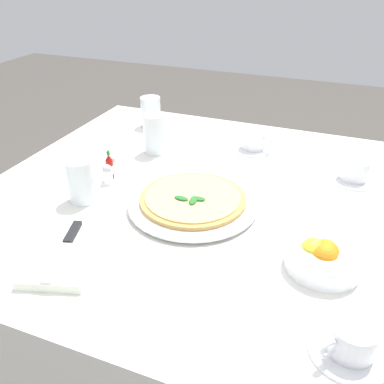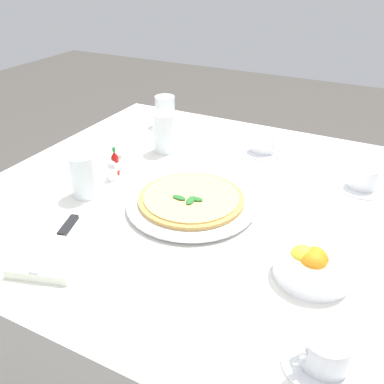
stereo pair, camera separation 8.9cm
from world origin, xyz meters
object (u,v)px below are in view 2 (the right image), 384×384
(coffee_cup_back_corner, at_px, (325,352))
(water_glass_near_right, at_px, (164,135))
(coffee_cup_far_right, at_px, (264,144))
(salt_shaker, at_px, (112,171))
(pepper_shaker, at_px, (118,162))
(citrus_bowl, at_px, (312,264))
(water_glass_right_edge, at_px, (84,177))
(napkin_folded, at_px, (60,244))
(pizza_plate, at_px, (191,203))
(coffee_cup_center_back, at_px, (363,179))
(dinner_knife, at_px, (58,239))
(water_glass_left_edge, at_px, (165,113))
(pizza, at_px, (191,198))
(hot_sauce_bottle, at_px, (115,164))

(coffee_cup_back_corner, relative_size, water_glass_near_right, 1.06)
(coffee_cup_far_right, distance_m, salt_shaker, 0.47)
(pepper_shaker, bearing_deg, citrus_bowl, 71.47)
(water_glass_right_edge, relative_size, napkin_folded, 0.45)
(pizza_plate, xyz_separation_m, water_glass_right_edge, (0.07, -0.27, 0.04))
(pizza_plate, xyz_separation_m, citrus_bowl, (0.12, 0.32, 0.02))
(salt_shaker, xyz_separation_m, pepper_shaker, (-0.06, -0.02, 0.00))
(napkin_folded, bearing_deg, water_glass_right_edge, -171.89)
(coffee_cup_center_back, distance_m, dinner_knife, 0.78)
(coffee_cup_back_corner, distance_m, citrus_bowl, 0.20)
(dinner_knife, xyz_separation_m, citrus_bowl, (-0.16, 0.49, 0.00))
(water_glass_left_edge, relative_size, pepper_shaker, 1.86)
(coffee_cup_far_right, bearing_deg, pepper_shaker, -47.44)
(coffee_cup_center_back, bearing_deg, salt_shaker, -66.80)
(pizza_plate, bearing_deg, citrus_bowl, 69.97)
(pizza, xyz_separation_m, coffee_cup_center_back, (-0.29, 0.36, 0.00))
(pizza_plate, xyz_separation_m, water_glass_near_right, (-0.26, -0.23, 0.04))
(dinner_knife, relative_size, pepper_shaker, 3.41)
(pizza_plate, relative_size, water_glass_right_edge, 2.86)
(water_glass_left_edge, distance_m, citrus_bowl, 0.87)
(water_glass_left_edge, bearing_deg, coffee_cup_center_back, 76.91)
(coffee_cup_back_corner, height_order, dinner_knife, coffee_cup_back_corner)
(pizza_plate, xyz_separation_m, pepper_shaker, (-0.08, -0.28, 0.01))
(pepper_shaker, bearing_deg, water_glass_right_edge, 2.89)
(napkin_folded, bearing_deg, coffee_cup_center_back, 119.41)
(pizza_plate, relative_size, hot_sauce_bottle, 3.84)
(napkin_folded, relative_size, pepper_shaker, 4.42)
(coffee_cup_back_corner, height_order, citrus_bowl, citrus_bowl)
(pepper_shaker, bearing_deg, coffee_cup_center_back, 108.10)
(water_glass_right_edge, height_order, dinner_knife, water_glass_right_edge)
(coffee_cup_far_right, distance_m, coffee_cup_center_back, 0.32)
(water_glass_left_edge, bearing_deg, coffee_cup_back_corner, 43.51)
(dinner_knife, distance_m, pepper_shaker, 0.37)
(coffee_cup_center_back, distance_m, water_glass_left_edge, 0.71)
(pizza_plate, relative_size, salt_shaker, 5.66)
(napkin_folded, relative_size, dinner_knife, 1.30)
(citrus_bowl, bearing_deg, water_glass_near_right, -124.28)
(dinner_knife, distance_m, citrus_bowl, 0.52)
(water_glass_near_right, xyz_separation_m, dinner_knife, (0.53, 0.05, -0.03))
(coffee_cup_far_right, bearing_deg, water_glass_right_edge, -35.17)
(salt_shaker, distance_m, pepper_shaker, 0.06)
(coffee_cup_far_right, xyz_separation_m, water_glass_right_edge, (0.46, -0.32, 0.02))
(napkin_folded, relative_size, hot_sauce_bottle, 3.00)
(coffee_cup_back_corner, xyz_separation_m, water_glass_left_edge, (-0.76, -0.72, 0.02))
(coffee_cup_back_corner, relative_size, hot_sauce_bottle, 1.57)
(coffee_cup_far_right, xyz_separation_m, coffee_cup_center_back, (0.10, 0.30, -0.00))
(pizza_plate, distance_m, napkin_folded, 0.32)
(salt_shaker, bearing_deg, citrus_bowl, 75.97)
(water_glass_left_edge, bearing_deg, coffee_cup_far_right, 80.41)
(coffee_cup_back_corner, distance_m, pepper_shaker, 0.77)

